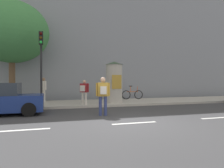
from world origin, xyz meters
TOP-DOWN VIEW (x-y plane):
  - ground_plane at (0.00, 0.00)m, footprint 80.00×80.00m
  - sidewalk_curb at (0.00, 7.00)m, footprint 36.00×4.00m
  - lane_markings at (0.00, 0.00)m, footprint 25.80×0.16m
  - building_backdrop at (0.00, 12.00)m, footprint 36.00×5.00m
  - traffic_light at (-3.56, 5.24)m, footprint 0.24×0.45m
  - poster_column at (1.04, 5.93)m, footprint 1.19×1.19m
  - street_tree at (-5.48, 7.76)m, footprint 4.79×4.79m
  - pedestrian_in_red_top at (-0.73, 2.02)m, footprint 0.66×0.43m
  - pedestrian_with_bag at (-1.06, 5.46)m, footprint 0.54×0.54m
  - pedestrian_with_backpack at (-3.49, 7.57)m, footprint 0.38×0.63m
  - bicycle_leaning at (3.29, 8.18)m, footprint 1.77×0.15m

SIDE VIEW (x-z plane):
  - ground_plane at x=0.00m, z-range 0.00..0.00m
  - lane_markings at x=0.00m, z-range 0.00..0.01m
  - sidewalk_curb at x=0.00m, z-range 0.00..0.15m
  - bicycle_leaning at x=3.29m, z-range -0.01..1.08m
  - pedestrian_with_bag at x=-1.06m, z-range 0.30..1.82m
  - pedestrian_in_red_top at x=-0.73m, z-range 0.19..1.98m
  - pedestrian_with_backpack at x=-3.49m, z-range 0.31..2.01m
  - poster_column at x=1.04m, z-range 0.17..2.94m
  - traffic_light at x=-3.56m, z-range 0.89..5.18m
  - street_tree at x=-5.48m, z-range 1.47..8.22m
  - building_backdrop at x=0.00m, z-range 0.00..11.17m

